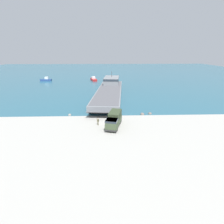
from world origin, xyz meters
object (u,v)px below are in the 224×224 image
landing_craft (110,89)px  soldier_on_ramp (98,121)px  military_truck (114,120)px  moored_boat_a (46,80)px  moored_boat_b (94,79)px

landing_craft → soldier_on_ramp: size_ratio=26.79×
military_truck → moored_boat_a: military_truck is taller
military_truck → moored_boat_b: (-8.40, 61.47, -0.85)m
moored_boat_b → landing_craft: bearing=89.2°
military_truck → moored_boat_b: military_truck is taller
military_truck → soldier_on_ramp: bearing=-88.2°
soldier_on_ramp → moored_boat_b: 60.90m
landing_craft → moored_boat_a: 44.90m
landing_craft → moored_boat_a: (-33.75, 29.60, -0.92)m
landing_craft → moored_boat_b: bearing=110.8°
military_truck → moored_boat_b: size_ratio=1.02×
military_truck → moored_boat_b: bearing=-158.1°
landing_craft → moored_boat_b: landing_craft is taller
landing_craft → military_truck: size_ratio=6.09×
landing_craft → military_truck: bearing=-84.1°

